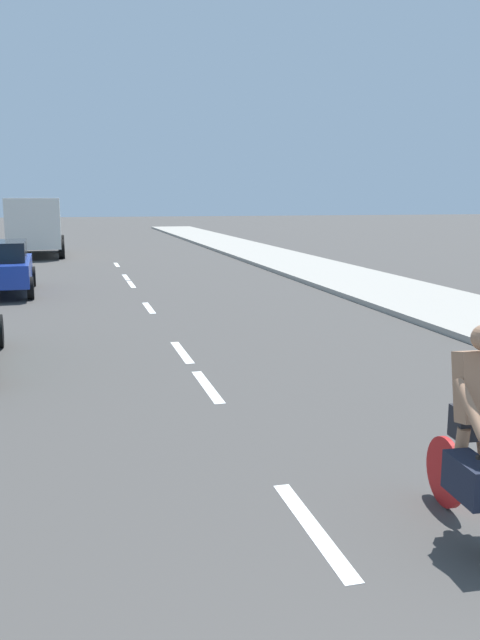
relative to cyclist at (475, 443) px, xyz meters
The scene contains 11 objects.
ground_plane 16.06m from the cyclist, 94.50° to the left, with size 160.00×160.00×0.00m, color #423F3D.
sidewalk_strip 19.02m from the cyclist, 71.16° to the left, with size 3.60×80.00×0.14m, color #9E998E.
lane_stripe_1 1.57m from the cyclist, 160.54° to the left, with size 0.16×1.80×0.01m, color white.
lane_stripe_2 5.23m from the cyclist, 104.11° to the left, with size 0.16×1.80×0.01m, color white.
lane_stripe_3 7.51m from the cyclist, 99.70° to the left, with size 0.16×1.80×0.01m, color white.
lane_stripe_4 12.67m from the cyclist, 95.72° to the left, with size 0.16×1.80×0.01m, color white.
lane_stripe_5 17.58m from the cyclist, 94.11° to the left, with size 0.16×1.80×0.01m, color white.
lane_stripe_6 19.57m from the cyclist, 93.69° to the left, with size 0.16×1.80×0.01m, color white.
lane_stripe_7 24.24m from the cyclist, 92.98° to the left, with size 0.16×1.80×0.01m, color white.
cyclist is the anchor object (origin of this frame).
delivery_truck 29.99m from the cyclist, 99.11° to the left, with size 2.71×6.26×2.80m.
Camera 1 is at (-1.96, -0.61, 2.84)m, focal length 37.46 mm.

